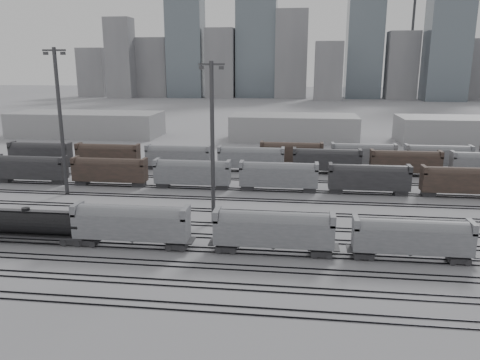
# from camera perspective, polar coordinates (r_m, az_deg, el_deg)

# --- Properties ---
(ground) EXTENTS (900.00, 900.00, 0.00)m
(ground) POSITION_cam_1_polar(r_m,az_deg,el_deg) (61.91, -4.19, -8.88)
(ground) COLOR #A6A6AA
(ground) RESTS_ON ground
(tracks) EXTENTS (220.00, 71.50, 0.16)m
(tracks) POSITION_cam_1_polar(r_m,az_deg,el_deg) (78.04, -1.69, -3.87)
(tracks) COLOR black
(tracks) RESTS_ON ground
(tank_car_b) EXTENTS (18.97, 3.16, 4.69)m
(tank_car_b) POSITION_cam_1_polar(r_m,az_deg,el_deg) (70.98, -24.51, -4.79)
(tank_car_b) COLOR #252528
(tank_car_b) RESTS_ON ground
(hopper_car_a) EXTENTS (15.66, 3.11, 5.60)m
(hopper_car_a) POSITION_cam_1_polar(r_m,az_deg,el_deg) (64.29, -13.12, -5.04)
(hopper_car_a) COLOR #252528
(hopper_car_a) RESTS_ON ground
(hopper_car_b) EXTENTS (15.49, 3.08, 5.54)m
(hopper_car_b) POSITION_cam_1_polar(r_m,az_deg,el_deg) (60.56, 4.12, -5.94)
(hopper_car_b) COLOR #252528
(hopper_car_b) RESTS_ON ground
(hopper_car_c) EXTENTS (14.52, 2.89, 5.19)m
(hopper_car_c) POSITION_cam_1_polar(r_m,az_deg,el_deg) (62.26, 20.23, -6.45)
(hopper_car_c) COLOR #252528
(hopper_car_c) RESTS_ON ground
(light_mast_b) EXTENTS (4.30, 0.69, 26.85)m
(light_mast_b) POSITION_cam_1_polar(r_m,az_deg,el_deg) (91.99, -21.05, 6.98)
(light_mast_b) COLOR #3B3B3D
(light_mast_b) RESTS_ON ground
(light_mast_c) EXTENTS (3.91, 0.63, 24.43)m
(light_mast_c) POSITION_cam_1_polar(r_m,az_deg,el_deg) (70.56, -3.38, 4.95)
(light_mast_c) COLOR #3B3B3D
(light_mast_c) RESTS_ON ground
(bg_string_near) EXTENTS (151.00, 3.00, 5.60)m
(bg_string_near) POSITION_cam_1_polar(r_m,az_deg,el_deg) (90.47, 4.73, 0.39)
(bg_string_near) COLOR gray
(bg_string_near) RESTS_ON ground
(bg_string_mid) EXTENTS (151.00, 3.00, 5.60)m
(bg_string_mid) POSITION_cam_1_polar(r_m,az_deg,el_deg) (106.22, 10.52, 2.25)
(bg_string_mid) COLOR #252528
(bg_string_mid) RESTS_ON ground
(bg_string_far) EXTENTS (66.00, 3.00, 5.60)m
(bg_string_far) POSITION_cam_1_polar(r_m,az_deg,el_deg) (116.37, 18.94, 2.74)
(bg_string_far) COLOR #4A362F
(bg_string_far) RESTS_ON ground
(warehouse_left) EXTENTS (50.00, 18.00, 8.00)m
(warehouse_left) POSITION_cam_1_polar(r_m,az_deg,el_deg) (168.16, -18.19, 6.49)
(warehouse_left) COLOR #98989A
(warehouse_left) RESTS_ON ground
(warehouse_mid) EXTENTS (40.00, 18.00, 8.00)m
(warehouse_mid) POSITION_cam_1_polar(r_m,az_deg,el_deg) (152.20, 6.56, 6.37)
(warehouse_mid) COLOR #98989A
(warehouse_mid) RESTS_ON ground
(warehouse_right) EXTENTS (35.00, 18.00, 8.00)m
(warehouse_right) POSITION_cam_1_polar(r_m,az_deg,el_deg) (159.73, 24.88, 5.52)
(warehouse_right) COLOR #98989A
(warehouse_right) RESTS_ON ground
(skyline) EXTENTS (316.00, 22.40, 95.00)m
(skyline) POSITION_cam_1_polar(r_m,az_deg,el_deg) (336.03, 7.32, 15.75)
(skyline) COLOR gray
(skyline) RESTS_ON ground
(crane_left) EXTENTS (42.00, 1.80, 100.00)m
(crane_left) POSITION_cam_1_polar(r_m,az_deg,el_deg) (364.63, 0.84, 19.28)
(crane_left) COLOR #3B3B3D
(crane_left) RESTS_ON ground
(crane_right) EXTENTS (42.00, 1.80, 100.00)m
(crane_right) POSITION_cam_1_polar(r_m,az_deg,el_deg) (371.07, 20.63, 18.34)
(crane_right) COLOR #3B3B3D
(crane_right) RESTS_ON ground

